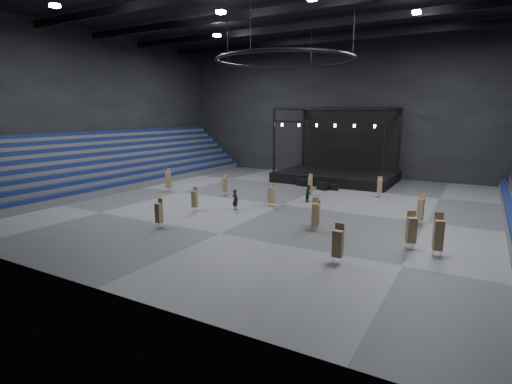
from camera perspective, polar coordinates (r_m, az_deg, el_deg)
The scene contains 28 objects.
floor at distance 37.52m, azimuth 3.90°, elevation -1.85°, with size 50.00×50.00×0.00m, color #565658.
wall_back at distance 56.25m, azimuth 13.56°, elevation 11.43°, with size 50.00×0.20×18.00m, color black.
wall_front at distance 19.84m, azimuth -23.75°, elevation 11.93°, with size 50.00×0.20×18.00m, color black.
wall_left at distance 52.47m, azimuth -21.87°, elevation 10.99°, with size 0.20×42.00×18.00m, color black.
bleachers_left at distance 51.31m, azimuth -19.84°, elevation 2.99°, with size 7.20×40.00×6.40m.
stage at distance 52.16m, azimuth 11.71°, elevation 3.23°, with size 14.00×10.00×9.20m.
truss_ring at distance 36.86m, azimuth 4.18°, elevation 18.26°, with size 12.30×12.30×5.15m.
roof_girders at distance 37.61m, azimuth 4.28°, elevation 24.62°, with size 49.00×30.35×0.70m.
floodlights at distance 34.01m, azimuth 1.07°, elevation 25.06°, with size 28.60×16.60×0.25m.
flight_case_left at distance 47.53m, azimuth 6.57°, elevation 1.37°, with size 1.24×0.62×0.83m, color black.
flight_case_mid at distance 45.34m, azimuth 9.48°, elevation 0.83°, with size 1.27×0.64×0.85m, color black.
flight_case_right at distance 45.39m, azimuth 11.01°, elevation 0.69°, with size 1.04×0.52×0.69m, color black.
chair_stack_0 at distance 42.17m, azimuth 7.74°, elevation 1.10°, with size 0.50×0.50×2.22m.
chair_stack_1 at distance 44.81m, azimuth -12.42°, elevation 1.75°, with size 0.48×0.48×2.57m.
chair_stack_2 at distance 41.92m, azimuth -4.49°, elevation 1.08°, with size 0.53×0.53×2.18m.
chair_stack_3 at distance 26.08m, azimuth 24.60°, elevation -5.52°, with size 0.66×0.66×2.69m.
chair_stack_4 at distance 33.07m, azimuth 22.45°, elevation -2.23°, with size 0.47×0.47×2.46m.
chair_stack_5 at distance 29.80m, azimuth 8.64°, elevation -3.12°, with size 0.56×0.56×2.15m.
chair_stack_6 at distance 29.09m, azimuth 8.43°, elevation -3.17°, with size 0.60×0.60×2.50m.
chair_stack_7 at distance 26.87m, azimuth 21.31°, elevation -4.98°, with size 0.73×0.73×2.46m.
chair_stack_8 at distance 36.80m, azimuth 2.20°, elevation -0.38°, with size 0.56×0.56×2.00m.
chair_stack_9 at distance 42.55m, azimuth 17.25°, elevation 0.78°, with size 0.57×0.57×2.13m.
chair_stack_10 at distance 35.26m, azimuth -8.76°, elevation -0.92°, with size 0.50×0.50×2.16m.
chair_stack_11 at distance 36.49m, azimuth 2.24°, elevation -0.37°, with size 0.51×0.51×2.21m.
chair_stack_12 at distance 23.14m, azimuth 11.63°, elevation -7.10°, with size 0.56×0.56×2.35m.
chair_stack_13 at distance 30.74m, azimuth -13.68°, elevation -2.85°, with size 0.46×0.46×2.21m.
man_center at distance 35.35m, azimuth -2.98°, elevation -1.08°, with size 0.69×0.45×1.88m, color black.
crew_member at distance 38.80m, azimuth 7.57°, elevation -0.23°, with size 0.81×0.63×1.67m, color black.
Camera 1 is at (15.80, -32.98, 8.40)m, focal length 28.00 mm.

